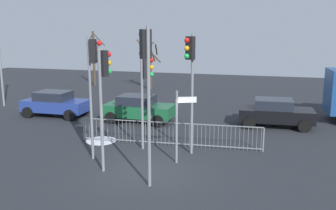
% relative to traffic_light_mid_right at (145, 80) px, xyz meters
% --- Properties ---
extents(ground_plane, '(60.00, 60.00, 0.00)m').
position_rel_traffic_light_mid_right_xyz_m(ground_plane, '(0.86, -2.47, -2.97)').
color(ground_plane, '#26282D').
extents(traffic_light_mid_right, '(0.52, 0.41, 4.05)m').
position_rel_traffic_light_mid_right_xyz_m(traffic_light_mid_right, '(0.00, 0.00, 0.00)').
color(traffic_light_mid_right, slate).
rests_on(traffic_light_mid_right, ground).
extents(traffic_light_foreground_left, '(0.56, 0.36, 4.79)m').
position_rel_traffic_light_mid_right_xyz_m(traffic_light_foreground_left, '(-1.47, -1.76, 0.54)').
color(traffic_light_foreground_left, slate).
rests_on(traffic_light_foreground_left, ground).
extents(traffic_light_rear_left, '(0.47, 0.46, 5.15)m').
position_rel_traffic_light_mid_right_xyz_m(traffic_light_rear_left, '(1.30, -3.59, 0.79)').
color(traffic_light_rear_left, slate).
rests_on(traffic_light_rear_left, ground).
extents(traffic_light_mid_left, '(0.39, 0.53, 4.44)m').
position_rel_traffic_light_mid_right_xyz_m(traffic_light_mid_left, '(-0.59, -2.76, 0.28)').
color(traffic_light_mid_left, slate).
rests_on(traffic_light_mid_left, ground).
extents(traffic_light_foreground_right, '(0.38, 0.54, 4.89)m').
position_rel_traffic_light_mid_right_xyz_m(traffic_light_foreground_right, '(1.97, -0.23, 0.60)').
color(traffic_light_foreground_right, slate).
rests_on(traffic_light_foreground_right, ground).
extents(direction_sign_post, '(0.74, 0.33, 2.82)m').
position_rel_traffic_light_mid_right_xyz_m(direction_sign_post, '(1.76, -1.30, -1.39)').
color(direction_sign_post, slate).
rests_on(direction_sign_post, ground).
extents(pedestrian_guard_railing, '(8.10, 0.58, 1.07)m').
position_rel_traffic_light_mid_right_xyz_m(pedestrian_guard_railing, '(0.85, 0.64, -2.42)').
color(pedestrian_guard_railing, slate).
rests_on(pedestrian_guard_railing, ground).
extents(car_blue_trailing, '(3.82, 1.97, 1.47)m').
position_rel_traffic_light_mid_right_xyz_m(car_blue_trailing, '(-7.16, 4.33, -2.21)').
color(car_blue_trailing, navy).
rests_on(car_blue_trailing, ground).
extents(car_black_far, '(3.88, 2.09, 1.47)m').
position_rel_traffic_light_mid_right_xyz_m(car_black_far, '(5.33, 5.34, -2.21)').
color(car_black_far, black).
rests_on(car_black_far, ground).
extents(car_green_mid, '(3.83, 1.97, 1.47)m').
position_rel_traffic_light_mid_right_xyz_m(car_green_mid, '(-1.97, 4.41, -2.21)').
color(car_green_mid, '#195933').
rests_on(car_green_mid, ground).
extents(bare_tree_left, '(2.09, 1.90, 4.24)m').
position_rel_traffic_light_mid_right_xyz_m(bare_tree_left, '(-5.00, 15.40, -0.72)').
color(bare_tree_left, '#473828').
rests_on(bare_tree_left, ground).
extents(bare_tree_centre, '(1.43, 1.46, 4.88)m').
position_rel_traffic_light_mid_right_xyz_m(bare_tree_centre, '(-10.54, 16.09, -0.40)').
color(bare_tree_centre, '#473828').
rests_on(bare_tree_centre, ground).
extents(snow_patch_kerb, '(1.40, 1.40, 0.01)m').
position_rel_traffic_light_mid_right_xyz_m(snow_patch_kerb, '(-2.37, 0.47, -2.96)').
color(snow_patch_kerb, silver).
rests_on(snow_patch_kerb, ground).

